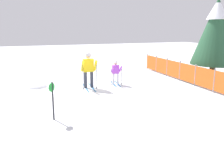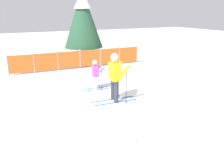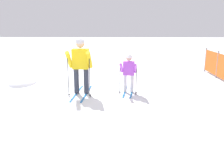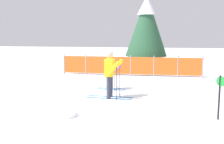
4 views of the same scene
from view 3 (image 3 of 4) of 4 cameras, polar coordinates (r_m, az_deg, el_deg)
The scene contains 4 objects.
ground_plane at distance 6.93m, azimuth -5.59°, elevation -5.82°, with size 60.00×60.00×0.00m, color white.
skier_adult at distance 6.78m, azimuth -8.21°, elevation 2.86°, with size 1.69×0.77×1.77m.
skier_child at distance 6.93m, azimuth 4.38°, elevation 0.51°, with size 1.21×0.58×1.26m.
snow_mound at distance 8.74m, azimuth -22.27°, elevation -2.86°, with size 1.11×0.95×0.45m, color white.
Camera 3 is at (6.54, 0.78, 2.17)m, focal length 35.00 mm.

